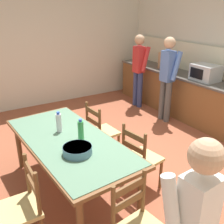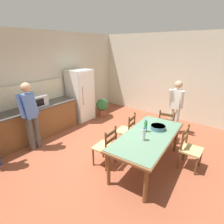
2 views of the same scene
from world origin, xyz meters
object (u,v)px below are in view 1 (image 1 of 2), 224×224
(serving_bowl, at_px, (77,150))
(person_at_counter, at_px, (167,76))
(person_at_sink, at_px, (139,67))
(dining_table, at_px, (69,145))
(bottle_off_centre, at_px, (81,130))
(bottle_near_centre, at_px, (59,123))
(microwave, at_px, (205,73))
(paper_bag, at_px, (164,61))
(chair_side_near_right, at_px, (21,208))
(chair_side_far_right, at_px, (140,159))
(chair_side_far_left, at_px, (101,132))

(serving_bowl, relative_size, person_at_counter, 0.19)
(person_at_sink, bearing_deg, dining_table, -141.35)
(person_at_sink, relative_size, person_at_counter, 0.97)
(bottle_off_centre, bearing_deg, bottle_near_centre, -157.88)
(microwave, relative_size, serving_bowl, 1.56)
(person_at_sink, xyz_separation_m, person_at_counter, (0.97, -0.02, 0.03))
(paper_bag, xyz_separation_m, chair_side_near_right, (2.29, -3.81, -0.64))
(chair_side_near_right, height_order, chair_side_far_right, same)
(serving_bowl, relative_size, person_at_sink, 0.19)
(chair_side_far_right, xyz_separation_m, person_at_counter, (-1.51, 1.78, 0.52))
(bottle_off_centre, height_order, chair_side_near_right, bottle_off_centre)
(paper_bag, relative_size, person_at_sink, 0.22)
(chair_side_far_left, bearing_deg, person_at_sink, -54.18)
(serving_bowl, bearing_deg, dining_table, 172.94)
(microwave, xyz_separation_m, bottle_near_centre, (0.37, -3.11, -0.17))
(chair_side_far_right, distance_m, chair_side_far_left, 0.92)
(bottle_near_centre, distance_m, chair_side_far_right, 1.13)
(paper_bag, xyz_separation_m, serving_bowl, (2.14, -3.13, -0.28))
(serving_bowl, bearing_deg, chair_side_far_right, 86.78)
(dining_table, xyz_separation_m, person_at_sink, (-2.07, 2.59, 0.25))
(bottle_off_centre, distance_m, serving_bowl, 0.32)
(paper_bag, bearing_deg, chair_side_far_right, -46.33)
(bottle_near_centre, bearing_deg, dining_table, 4.03)
(bottle_near_centre, distance_m, serving_bowl, 0.62)
(paper_bag, relative_size, bottle_off_centre, 1.33)
(person_at_counter, bearing_deg, chair_side_near_right, -153.88)
(bottle_off_centre, relative_size, chair_side_near_right, 0.30)
(serving_bowl, distance_m, chair_side_near_right, 0.79)
(bottle_near_centre, xyz_separation_m, person_at_sink, (-1.82, 2.61, 0.05))
(microwave, height_order, bottle_off_centre, microwave)
(microwave, bearing_deg, bottle_near_centre, -83.30)
(paper_bag, relative_size, chair_side_near_right, 0.40)
(bottle_near_centre, bearing_deg, microwave, 96.70)
(serving_bowl, bearing_deg, bottle_off_centre, 147.83)
(chair_side_near_right, bearing_deg, person_at_sink, 128.06)
(chair_side_near_right, distance_m, person_at_counter, 3.71)
(dining_table, bearing_deg, microwave, 101.34)
(dining_table, bearing_deg, paper_bag, 120.02)
(dining_table, xyz_separation_m, bottle_off_centre, (0.09, 0.12, 0.20))
(paper_bag, distance_m, chair_side_far_left, 2.75)
(microwave, bearing_deg, serving_bowl, -72.63)
(paper_bag, bearing_deg, chair_side_far_left, -61.69)
(microwave, xyz_separation_m, dining_table, (0.62, -3.09, -0.37))
(bottle_off_centre, xyz_separation_m, serving_bowl, (0.27, -0.17, -0.07))
(chair_side_far_right, xyz_separation_m, chair_side_far_left, (-0.92, -0.06, 0.00))
(chair_side_far_right, height_order, chair_side_far_left, same)
(serving_bowl, height_order, person_at_sink, person_at_sink)
(chair_side_far_right, xyz_separation_m, person_at_sink, (-2.48, 1.80, 0.49))
(bottle_near_centre, bearing_deg, serving_bowl, -2.50)
(serving_bowl, distance_m, chair_side_far_left, 1.22)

